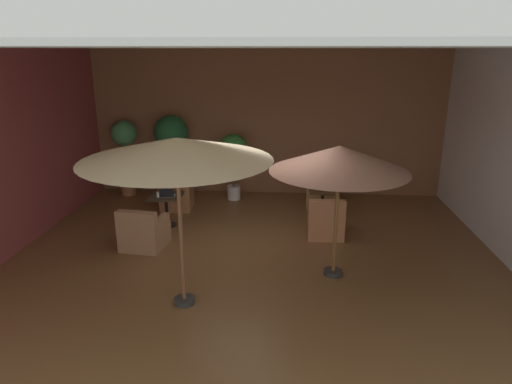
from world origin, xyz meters
TOP-DOWN VIEW (x-y plane):
  - ground_plane at (0.00, 0.00)m, footprint 9.19×8.47m
  - wall_back_brick at (0.00, 4.19)m, footprint 9.19×0.08m
  - wall_left_accent at (-4.56, 0.00)m, footprint 0.08×8.47m
  - ceiling_slab at (0.00, 0.00)m, footprint 9.19×8.47m
  - cafe_table_front_left at (-2.03, 1.55)m, footprint 0.73×0.73m
  - armchair_front_left_north at (-2.08, 2.72)m, footprint 0.75×0.77m
  - armchair_front_left_east at (-2.18, 0.38)m, footprint 0.86×0.89m
  - cafe_table_front_right at (1.37, 2.22)m, footprint 0.64×0.64m
  - armchair_front_right_north at (1.37, 1.21)m, footprint 0.73×0.75m
  - armchair_front_right_east at (1.46, 3.23)m, footprint 0.84×0.83m
  - patio_umbrella_tall_red at (-0.95, -1.57)m, footprint 2.69×2.69m
  - patio_umbrella_center_beige at (1.40, -0.48)m, footprint 2.25×2.25m
  - potted_tree_left_corner at (-0.80, 3.50)m, footprint 0.74×0.74m
  - potted_tree_mid_left at (-2.40, 3.64)m, footprint 0.85×0.85m
  - potted_tree_mid_right at (-3.65, 3.68)m, footprint 0.65×0.65m
  - patron_blue_shirt at (1.45, 3.18)m, footprint 0.40×0.25m
  - iced_drink_cup at (-2.16, 1.43)m, footprint 0.08×0.08m
  - open_laptop at (-1.98, 1.47)m, footprint 0.32×0.24m

SIDE VIEW (x-z plane):
  - ground_plane at x=0.00m, z-range -0.02..0.00m
  - armchair_front_left_east at x=-2.18m, z-range -0.11..0.72m
  - armchair_front_right_east at x=1.46m, z-range -0.11..0.75m
  - armchair_front_right_north at x=1.37m, z-range -0.11..0.75m
  - armchair_front_left_north at x=-2.08m, z-range -0.11..0.77m
  - cafe_table_front_right at x=1.37m, z-range 0.14..0.84m
  - cafe_table_front_left at x=-2.03m, z-range 0.17..0.87m
  - patron_blue_shirt at x=1.45m, z-range 0.39..1.06m
  - open_laptop at x=-1.98m, z-range 0.65..0.85m
  - iced_drink_cup at x=-2.16m, z-range 0.69..0.80m
  - potted_tree_left_corner at x=-0.80m, z-range 0.37..2.06m
  - potted_tree_mid_right at x=-3.65m, z-range 0.39..2.36m
  - potted_tree_mid_left at x=-2.40m, z-range 0.52..2.64m
  - wall_back_brick at x=0.00m, z-range 0.00..3.72m
  - wall_left_accent at x=-4.56m, z-range 0.00..3.72m
  - patio_umbrella_center_beige at x=1.40m, z-range 0.91..3.16m
  - patio_umbrella_tall_red at x=-0.95m, z-range 1.11..3.66m
  - ceiling_slab at x=0.00m, z-range 3.72..3.78m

